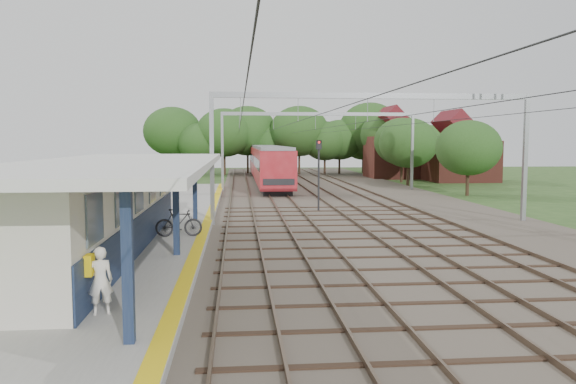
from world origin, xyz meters
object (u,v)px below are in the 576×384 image
train (267,162)px  person (100,281)px  bicycle (179,223)px  signal_post (319,166)px

train → person: bearing=-97.6°
bicycle → train: (5.73, 37.35, 1.21)m
bicycle → train: size_ratio=0.05×
person → train: 48.72m
person → signal_post: size_ratio=0.36×
train → signal_post: size_ratio=8.11×
bicycle → train: bearing=-11.7°
person → train: bearing=-116.1°
person → train: (6.44, 48.28, 0.99)m
bicycle → signal_post: (7.58, 10.21, 1.94)m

